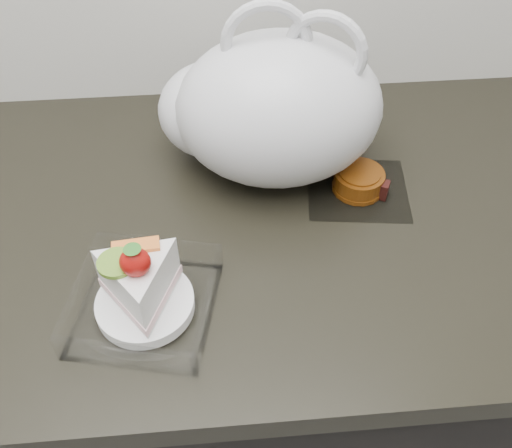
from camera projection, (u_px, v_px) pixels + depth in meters
counter at (162, 373)px, 1.14m from camera, size 2.04×0.64×0.90m
cake_tray at (143, 293)px, 0.68m from camera, size 0.20×0.20×0.13m
mooncake_wrap at (359, 183)px, 0.85m from camera, size 0.16×0.16×0.04m
plastic_bag at (266, 109)px, 0.82m from camera, size 0.36×0.29×0.27m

